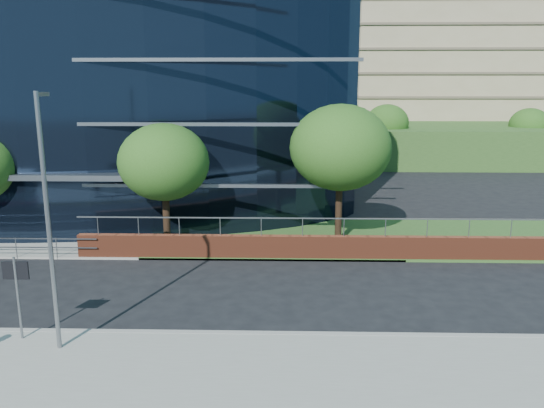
{
  "coord_description": "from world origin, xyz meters",
  "views": [
    {
      "loc": [
        13.16,
        -17.5,
        8.24
      ],
      "look_at": [
        12.5,
        8.0,
        2.62
      ],
      "focal_mm": 35.0,
      "sensor_mm": 36.0,
      "label": 1
    }
  ],
  "objects_px": {
    "street_sign": "(16,281)",
    "tree_far_c": "(164,162)",
    "tree_dist_f": "(529,125)",
    "streetlight_east": "(48,216)",
    "tree_far_d": "(340,148)",
    "tree_dist_e": "(387,123)"
  },
  "relations": [
    {
      "from": "tree_dist_e",
      "to": "streetlight_east",
      "type": "distance_m",
      "value": 45.85
    },
    {
      "from": "street_sign",
      "to": "streetlight_east",
      "type": "bearing_deg",
      "value": -21.36
    },
    {
      "from": "street_sign",
      "to": "tree_far_d",
      "type": "xyz_separation_m",
      "value": [
        11.5,
        11.59,
        3.04
      ]
    },
    {
      "from": "street_sign",
      "to": "tree_dist_f",
      "type": "xyz_separation_m",
      "value": [
        35.5,
        43.59,
        2.06
      ]
    },
    {
      "from": "tree_far_c",
      "to": "tree_dist_f",
      "type": "distance_m",
      "value": 46.67
    },
    {
      "from": "street_sign",
      "to": "tree_far_d",
      "type": "distance_m",
      "value": 16.61
    },
    {
      "from": "tree_far_d",
      "to": "tree_dist_e",
      "type": "bearing_deg",
      "value": 75.07
    },
    {
      "from": "tree_dist_f",
      "to": "streetlight_east",
      "type": "height_order",
      "value": "streetlight_east"
    },
    {
      "from": "street_sign",
      "to": "tree_far_c",
      "type": "xyz_separation_m",
      "value": [
        2.5,
        10.59,
        2.39
      ]
    },
    {
      "from": "tree_far_c",
      "to": "tree_dist_f",
      "type": "bearing_deg",
      "value": 45.0
    },
    {
      "from": "tree_far_c",
      "to": "tree_dist_e",
      "type": "distance_m",
      "value": 35.36
    },
    {
      "from": "tree_far_d",
      "to": "tree_dist_f",
      "type": "relative_size",
      "value": 1.23
    },
    {
      "from": "street_sign",
      "to": "tree_far_c",
      "type": "height_order",
      "value": "tree_far_c"
    },
    {
      "from": "street_sign",
      "to": "tree_dist_f",
      "type": "height_order",
      "value": "tree_dist_f"
    },
    {
      "from": "tree_far_c",
      "to": "tree_dist_e",
      "type": "height_order",
      "value": "same"
    },
    {
      "from": "tree_dist_f",
      "to": "streetlight_east",
      "type": "distance_m",
      "value": 55.74
    },
    {
      "from": "tree_dist_e",
      "to": "tree_far_c",
      "type": "bearing_deg",
      "value": -118.74
    },
    {
      "from": "street_sign",
      "to": "streetlight_east",
      "type": "height_order",
      "value": "streetlight_east"
    },
    {
      "from": "street_sign",
      "to": "tree_dist_e",
      "type": "bearing_deg",
      "value": 64.88
    },
    {
      "from": "tree_far_d",
      "to": "tree_dist_f",
      "type": "xyz_separation_m",
      "value": [
        24.0,
        32.0,
        -0.98
      ]
    },
    {
      "from": "tree_far_c",
      "to": "streetlight_east",
      "type": "xyz_separation_m",
      "value": [
        -1.0,
        -11.17,
        -0.1
      ]
    },
    {
      "from": "tree_far_d",
      "to": "tree_dist_e",
      "type": "xyz_separation_m",
      "value": [
        8.0,
        30.0,
        -0.65
      ]
    }
  ]
}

